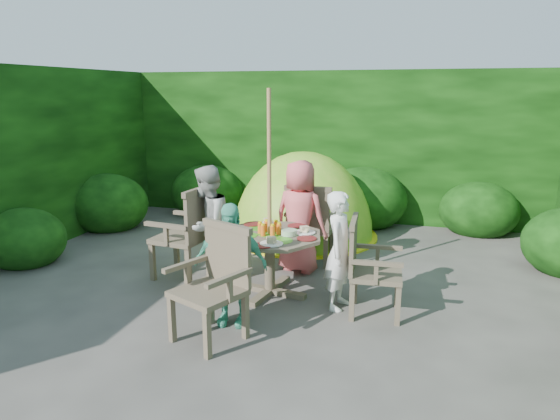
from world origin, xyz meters
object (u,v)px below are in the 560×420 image
(parasol_pole, at_px, (269,195))
(garden_chair_back, at_px, (310,223))
(patio_table, at_px, (270,244))
(child_back, at_px, (300,217))
(garden_chair_left, at_px, (188,232))
(dome_tent, at_px, (302,236))
(garden_chair_front, at_px, (215,281))
(child_left, at_px, (207,225))
(garden_chair_right, at_px, (368,266))
(child_front, at_px, (230,264))
(child_right, at_px, (340,251))

(parasol_pole, xyz_separation_m, garden_chair_back, (0.20, 1.07, -0.57))
(patio_table, xyz_separation_m, child_back, (0.13, 0.79, 0.12))
(garden_chair_left, xyz_separation_m, dome_tent, (0.89, 2.07, -0.56))
(garden_chair_front, xyz_separation_m, child_left, (-0.62, 1.22, 0.15))
(garden_chair_left, bearing_deg, garden_chair_right, 85.61)
(parasol_pole, distance_m, child_front, 0.95)
(garden_chair_right, height_order, child_right, child_right)
(patio_table, height_order, garden_chair_back, garden_chair_back)
(parasol_pole, distance_m, dome_tent, 2.52)
(patio_table, bearing_deg, garden_chair_right, -11.01)
(parasol_pole, height_order, garden_chair_back, parasol_pole)
(garden_chair_right, xyz_separation_m, garden_chair_back, (-0.88, 1.28, 0.04))
(child_right, xyz_separation_m, dome_tent, (-0.97, 2.40, -0.61))
(child_left, bearing_deg, child_front, 32.37)
(child_left, bearing_deg, garden_chair_back, 130.61)
(child_right, bearing_deg, patio_table, 88.28)
(patio_table, height_order, child_left, child_left)
(parasol_pole, bearing_deg, garden_chair_back, 79.22)
(patio_table, relative_size, garden_chair_left, 1.28)
(child_left, height_order, child_front, child_left)
(dome_tent, bearing_deg, garden_chair_left, -110.03)
(garden_chair_front, xyz_separation_m, child_right, (0.96, 0.94, 0.08))
(parasol_pole, relative_size, child_front, 1.86)
(child_right, xyz_separation_m, child_left, (-1.58, 0.28, 0.07))
(patio_table, xyz_separation_m, garden_chair_back, (0.20, 1.07, -0.04))
(garden_chair_left, distance_m, child_front, 1.35)
(patio_table, distance_m, garden_chair_left, 1.09)
(garden_chair_left, bearing_deg, garden_chair_back, 130.87)
(garden_chair_back, relative_size, child_back, 0.73)
(garden_chair_left, distance_m, garden_chair_front, 1.56)
(child_front, height_order, dome_tent, dome_tent)
(child_left, relative_size, child_back, 0.99)
(child_back, bearing_deg, garden_chair_front, 94.06)
(parasol_pole, relative_size, dome_tent, 0.85)
(garden_chair_left, distance_m, child_right, 1.89)
(garden_chair_back, height_order, child_front, child_front)
(garden_chair_left, height_order, child_right, child_right)
(patio_table, relative_size, garden_chair_right, 1.45)
(parasol_pole, distance_m, garden_chair_back, 1.23)
(child_left, height_order, dome_tent, child_left)
(garden_chair_right, distance_m, garden_chair_front, 1.52)
(child_left, bearing_deg, garden_chair_right, 76.78)
(garden_chair_back, xyz_separation_m, child_back, (-0.07, -0.29, 0.15))
(garden_chair_front, distance_m, child_front, 0.30)
(garden_chair_right, bearing_deg, child_left, 75.63)
(garden_chair_front, distance_m, dome_tent, 3.38)
(patio_table, distance_m, child_back, 0.81)
(garden_chair_left, height_order, child_front, child_front)
(parasol_pole, height_order, child_right, parasol_pole)
(garden_chair_front, height_order, child_right, child_right)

